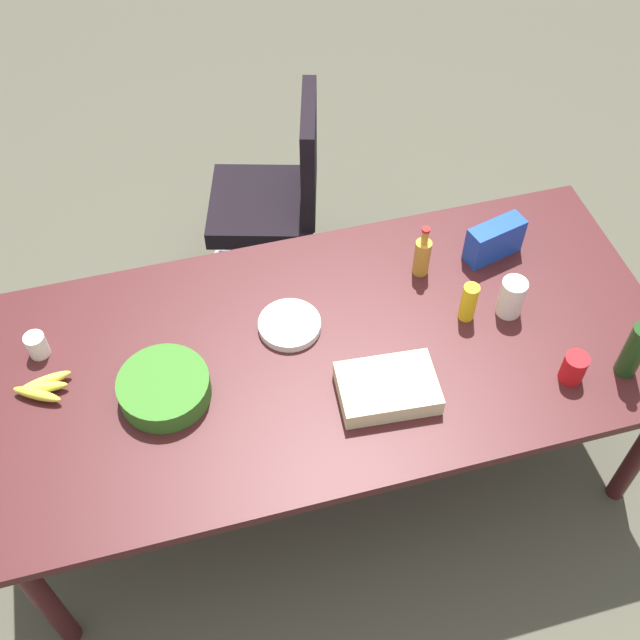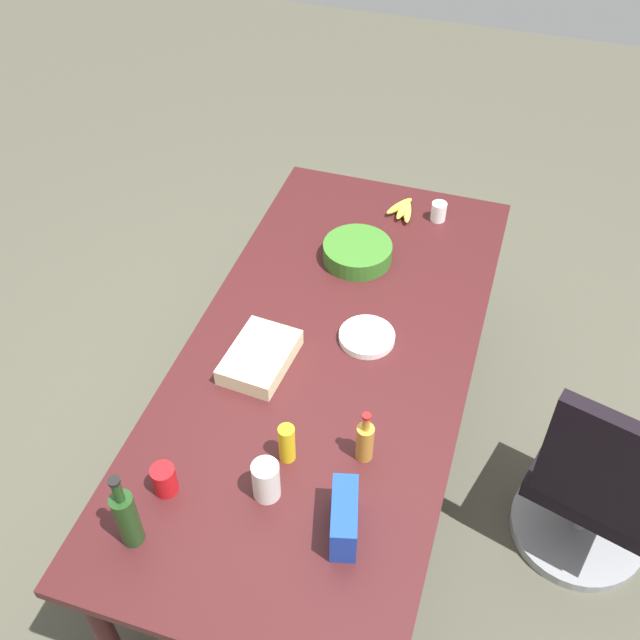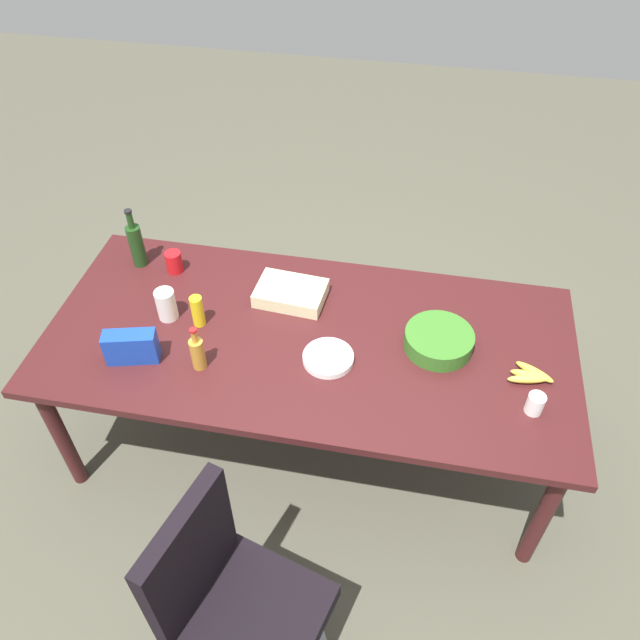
% 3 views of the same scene
% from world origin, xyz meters
% --- Properties ---
extents(ground_plane, '(10.00, 10.00, 0.00)m').
position_xyz_m(ground_plane, '(0.00, 0.00, 0.00)').
color(ground_plane, '#4B4A3C').
extents(conference_table, '(2.36, 1.09, 0.77)m').
position_xyz_m(conference_table, '(0.00, 0.00, 0.71)').
color(conference_table, '#3D1617').
rests_on(conference_table, ground).
extents(office_chair, '(0.60, 0.59, 1.00)m').
position_xyz_m(office_chair, '(0.04, 1.09, 0.38)').
color(office_chair, gray).
rests_on(office_chair, ground).
extents(chip_bag_blue, '(0.23, 0.13, 0.15)m').
position_xyz_m(chip_bag_blue, '(0.71, 0.27, 0.85)').
color(chip_bag_blue, '#183FB0').
rests_on(chip_bag_blue, conference_table).
extents(dressing_bottle, '(0.06, 0.06, 0.22)m').
position_xyz_m(dressing_bottle, '(0.42, 0.26, 0.86)').
color(dressing_bottle, '#BA832C').
rests_on(dressing_bottle, conference_table).
extents(paper_cup, '(0.08, 0.08, 0.09)m').
position_xyz_m(paper_cup, '(-0.96, 0.24, 0.82)').
color(paper_cup, white).
rests_on(paper_cup, conference_table).
extents(mustard_bottle, '(0.07, 0.07, 0.16)m').
position_xyz_m(mustard_bottle, '(0.50, 0.01, 0.85)').
color(mustard_bottle, yellow).
rests_on(mustard_bottle, conference_table).
extents(wine_bottle, '(0.08, 0.08, 0.32)m').
position_xyz_m(wine_bottle, '(0.93, -0.35, 0.90)').
color(wine_bottle, '#1B3C16').
rests_on(wine_bottle, conference_table).
extents(mayo_jar, '(0.11, 0.11, 0.15)m').
position_xyz_m(mayo_jar, '(0.66, -0.01, 0.85)').
color(mayo_jar, white).
rests_on(mayo_jar, conference_table).
extents(salad_bowl, '(0.37, 0.37, 0.08)m').
position_xyz_m(salad_bowl, '(-0.57, -0.05, 0.82)').
color(salad_bowl, '#336B22').
rests_on(salad_bowl, conference_table).
extents(banana_bunch, '(0.20, 0.14, 0.04)m').
position_xyz_m(banana_bunch, '(-0.96, 0.07, 0.80)').
color(banana_bunch, gold).
rests_on(banana_bunch, conference_table).
extents(sheet_cake, '(0.34, 0.24, 0.07)m').
position_xyz_m(sheet_cake, '(0.13, -0.23, 0.81)').
color(sheet_cake, beige).
rests_on(sheet_cake, conference_table).
extents(paper_plate_stack, '(0.25, 0.25, 0.03)m').
position_xyz_m(paper_plate_stack, '(-0.11, 0.12, 0.79)').
color(paper_plate_stack, white).
rests_on(paper_plate_stack, conference_table).
extents(red_solo_cup, '(0.09, 0.09, 0.11)m').
position_xyz_m(red_solo_cup, '(0.74, -0.33, 0.83)').
color(red_solo_cup, red).
rests_on(red_solo_cup, conference_table).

